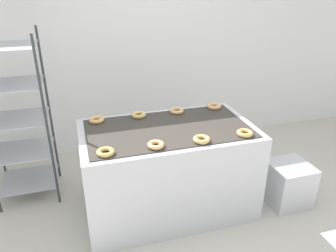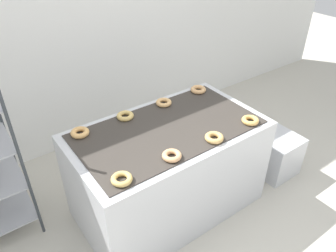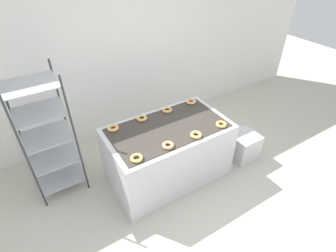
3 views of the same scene
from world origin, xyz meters
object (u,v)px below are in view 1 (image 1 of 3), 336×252
Objects in this scene: donut_near_midleft at (156,145)px; fryer_machine at (168,169)px; baking_rack_cart at (18,119)px; glaze_bin at (288,183)px; donut_near_midright at (202,139)px; donut_far_left at (97,120)px; donut_near_right at (245,133)px; donut_near_left at (106,152)px; donut_far_midright at (177,111)px; donut_far_right at (214,106)px; donut_far_midleft at (139,115)px.

fryer_machine is at bearing 58.26° from donut_near_midleft.
donut_near_midleft is at bearing -39.93° from baking_rack_cart.
donut_near_midright is (-0.98, -0.07, 0.67)m from glaze_bin.
glaze_bin is at bearing -18.00° from donut_far_left.
donut_near_left is at bearing 179.74° from donut_near_right.
donut_far_midright is 0.40m from donut_far_right.
donut_far_right is (0.78, 0.64, 0.00)m from donut_near_midleft.
donut_far_right is at bearing 0.57° from donut_far_left.
donut_near_midleft reaches higher than glaze_bin.
donut_near_left reaches higher than fryer_machine.
donut_near_right reaches higher than donut_near_left.
donut_near_midleft is (0.39, 0.00, 0.00)m from donut_near_left.
fryer_machine is 0.59m from donut_far_midright.
donut_far_midleft is at bearing 90.41° from donut_near_midleft.
donut_far_midleft is at bearing 179.32° from donut_far_midright.
baking_rack_cart is 11.93× the size of donut_far_midleft.
donut_near_right is (1.89, -0.94, 0.03)m from baking_rack_cart.
glaze_bin is at bearing -45.12° from donut_far_right.
baking_rack_cart is 12.09× the size of donut_near_right.
baking_rack_cart is at bearing 127.71° from donut_near_left.
fryer_machine is at bearing 151.43° from donut_near_right.
baking_rack_cart is 0.78m from donut_far_left.
donut_near_midright is 1.01× the size of donut_far_midleft.
donut_far_right is (0.40, 0.01, 0.00)m from donut_far_midright.
donut_far_midright is at bearing 59.17° from donut_near_midleft.
donut_far_left is (-0.01, 0.63, 0.00)m from donut_near_left.
donut_near_midright is at bearing -2.06° from donut_near_midleft.
donut_near_right is at bearing -90.23° from donut_far_right.
donut_far_right reaches higher than donut_far_midright.
donut_far_midleft is (0.39, 0.64, 0.00)m from donut_near_left.
fryer_machine is 1.51m from baking_rack_cart.
donut_near_midright is at bearing -0.91° from donut_near_left.
donut_near_midright is 0.76m from donut_far_midleft.
donut_near_midright is 1.00× the size of donut_far_left.
donut_near_left is 0.39m from donut_near_midleft.
baking_rack_cart is 1.92m from donut_far_right.
donut_near_midright is 1.02× the size of donut_near_right.
donut_far_midleft is (0.40, 0.01, -0.00)m from donut_far_left.
donut_near_right is at bearing -58.16° from donut_far_midright.
donut_near_left is at bearing 179.09° from donut_near_midright.
baking_rack_cart is 1.18m from donut_near_left.
glaze_bin is 3.08× the size of donut_near_right.
baking_rack_cart is 1.15m from donut_far_midleft.
donut_near_midleft is (-0.19, -0.31, 0.45)m from fryer_machine.
donut_near_left is 1.34m from donut_far_right.
donut_near_right is at bearing -28.57° from fryer_machine.
donut_far_left reaches higher than donut_far_midleft.
donut_far_right is at bearing 0.98° from donut_far_midright.
donut_far_right is at bearing 58.68° from donut_near_midright.
donut_far_midright is at bearing 60.06° from fryer_machine.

